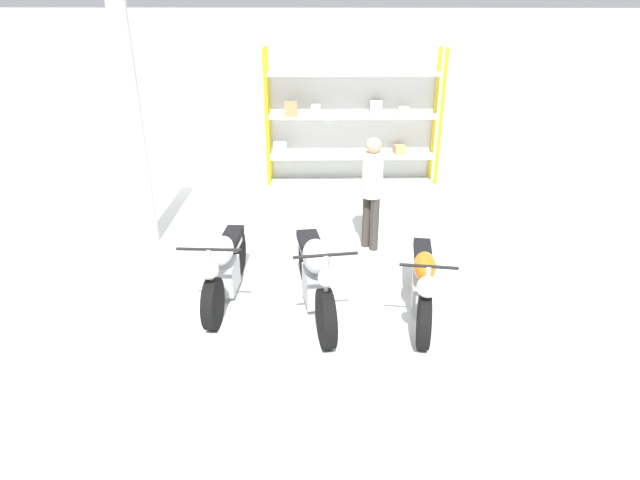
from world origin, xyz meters
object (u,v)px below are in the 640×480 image
at_px(shelving_rack, 350,118).
at_px(motorcycle_orange, 423,282).
at_px(motorcycle_white, 225,266).
at_px(person_browsing, 372,185).
at_px(motorcycle_silver, 315,274).

relative_size(shelving_rack, motorcycle_orange, 1.91).
bearing_deg(motorcycle_orange, motorcycle_white, -90.93).
relative_size(motorcycle_white, person_browsing, 1.15).
distance_m(shelving_rack, motorcycle_white, 5.67).
xyz_separation_m(shelving_rack, person_browsing, (0.07, -3.69, -0.38)).
distance_m(shelving_rack, motorcycle_orange, 5.79).
bearing_deg(motorcycle_silver, motorcycle_white, -113.74).
height_order(motorcycle_white, motorcycle_silver, motorcycle_silver).
bearing_deg(motorcycle_silver, person_browsing, 145.99).
relative_size(motorcycle_orange, person_browsing, 1.11).
relative_size(motorcycle_silver, person_browsing, 1.24).
bearing_deg(person_browsing, motorcycle_silver, 24.89).
relative_size(shelving_rack, motorcycle_silver, 1.72).
xyz_separation_m(shelving_rack, motorcycle_silver, (-0.83, -5.54, -0.94)).
height_order(shelving_rack, person_browsing, shelving_rack).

